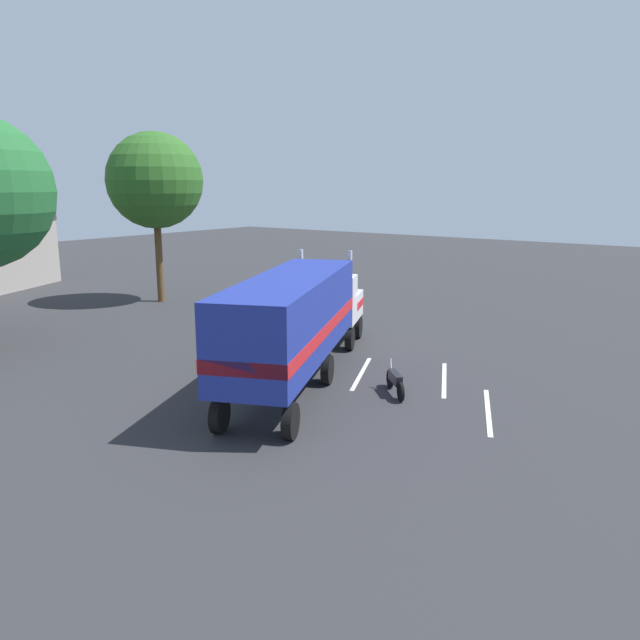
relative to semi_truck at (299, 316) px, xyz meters
name	(u,v)px	position (x,y,z in m)	size (l,w,h in m)	color
ground_plane	(328,346)	(4.82, 2.11, -2.52)	(120.00, 120.00, 0.00)	#2D2D30
lane_stripe_near	(361,373)	(2.20, -1.39, -2.52)	(4.40, 0.16, 0.01)	silver
lane_stripe_mid	(444,379)	(3.40, -4.38, -2.52)	(4.40, 0.16, 0.01)	silver
lane_stripe_far	(488,411)	(1.11, -7.01, -2.52)	(4.40, 0.16, 0.01)	silver
semi_truck	(299,316)	(0.00, 0.00, 0.00)	(13.95, 8.05, 4.50)	silver
person_bystander	(264,331)	(2.61, 4.06, -1.63)	(0.46, 0.46, 1.63)	#2D3347
motorcycle	(395,381)	(0.82, -3.67, -2.04)	(1.57, 1.55, 1.12)	black
tree_left	(155,181)	(7.70, 17.26, 5.00)	(5.88, 5.88, 10.49)	brown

